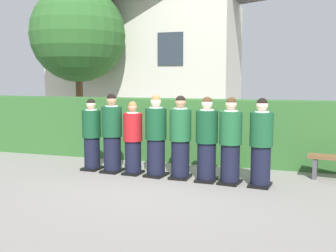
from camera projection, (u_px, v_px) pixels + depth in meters
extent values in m
plane|color=gray|center=(168.00, 177.00, 8.18)|extent=(60.00, 60.00, 0.00)
cylinder|color=black|center=(92.00, 153.00, 8.83)|extent=(0.34, 0.34, 0.72)
cube|color=black|center=(92.00, 168.00, 8.87)|extent=(0.38, 0.46, 0.05)
cylinder|color=#144728|center=(91.00, 124.00, 8.76)|extent=(0.41, 0.41, 0.59)
cylinder|color=white|center=(91.00, 110.00, 8.72)|extent=(0.25, 0.25, 0.03)
cube|color=gold|center=(96.00, 118.00, 8.92)|extent=(0.04, 0.01, 0.26)
sphere|color=beige|center=(91.00, 105.00, 8.71)|extent=(0.20, 0.20, 0.20)
sphere|color=black|center=(91.00, 103.00, 8.70)|extent=(0.19, 0.19, 0.19)
cylinder|color=black|center=(112.00, 154.00, 8.61)|extent=(0.37, 0.37, 0.77)
cube|color=black|center=(113.00, 171.00, 8.65)|extent=(0.42, 0.50, 0.05)
cylinder|color=#144728|center=(112.00, 121.00, 8.52)|extent=(0.44, 0.44, 0.64)
cylinder|color=white|center=(112.00, 106.00, 8.49)|extent=(0.27, 0.27, 0.03)
cube|color=navy|center=(116.00, 115.00, 8.70)|extent=(0.04, 0.01, 0.28)
sphere|color=tan|center=(111.00, 100.00, 8.47)|extent=(0.22, 0.22, 0.22)
sphere|color=black|center=(111.00, 99.00, 8.47)|extent=(0.20, 0.20, 0.20)
cube|color=white|center=(118.00, 125.00, 8.79)|extent=(0.15, 0.02, 0.20)
cylinder|color=black|center=(133.00, 157.00, 8.42)|extent=(0.34, 0.34, 0.70)
cube|color=black|center=(133.00, 173.00, 8.46)|extent=(0.38, 0.46, 0.05)
cylinder|color=#AD191E|center=(133.00, 127.00, 8.34)|extent=(0.40, 0.40, 0.58)
cylinder|color=white|center=(133.00, 113.00, 8.31)|extent=(0.25, 0.25, 0.03)
cube|color=gold|center=(137.00, 121.00, 8.50)|extent=(0.04, 0.01, 0.26)
sphere|color=tan|center=(133.00, 107.00, 8.29)|extent=(0.20, 0.20, 0.20)
sphere|color=olive|center=(133.00, 106.00, 8.29)|extent=(0.18, 0.18, 0.18)
cylinder|color=black|center=(156.00, 158.00, 8.23)|extent=(0.37, 0.37, 0.77)
cube|color=black|center=(156.00, 175.00, 8.28)|extent=(0.44, 0.52, 0.05)
cylinder|color=#144728|center=(156.00, 124.00, 8.15)|extent=(0.43, 0.43, 0.64)
cylinder|color=white|center=(156.00, 108.00, 8.11)|extent=(0.27, 0.27, 0.03)
cube|color=navy|center=(160.00, 117.00, 8.32)|extent=(0.04, 0.02, 0.28)
sphere|color=beige|center=(156.00, 102.00, 8.10)|extent=(0.22, 0.22, 0.22)
sphere|color=olive|center=(156.00, 100.00, 8.10)|extent=(0.20, 0.20, 0.20)
cube|color=white|center=(162.00, 127.00, 8.41)|extent=(0.15, 0.03, 0.20)
cylinder|color=black|center=(180.00, 159.00, 8.06)|extent=(0.37, 0.37, 0.77)
cube|color=black|center=(180.00, 177.00, 8.11)|extent=(0.39, 0.48, 0.05)
cylinder|color=#1E5B33|center=(180.00, 125.00, 7.98)|extent=(0.43, 0.43, 0.63)
cylinder|color=white|center=(181.00, 109.00, 7.94)|extent=(0.27, 0.27, 0.03)
cube|color=gold|center=(183.00, 117.00, 8.16)|extent=(0.04, 0.01, 0.28)
sphere|color=tan|center=(181.00, 102.00, 7.93)|extent=(0.22, 0.22, 0.22)
sphere|color=black|center=(181.00, 101.00, 7.93)|extent=(0.20, 0.20, 0.20)
cylinder|color=black|center=(206.00, 162.00, 7.83)|extent=(0.36, 0.36, 0.76)
cube|color=black|center=(206.00, 180.00, 7.87)|extent=(0.40, 0.48, 0.05)
cylinder|color=#144728|center=(207.00, 127.00, 7.75)|extent=(0.43, 0.43, 0.63)
cylinder|color=white|center=(207.00, 110.00, 7.71)|extent=(0.27, 0.27, 0.03)
cube|color=#236038|center=(209.00, 119.00, 7.93)|extent=(0.04, 0.01, 0.28)
sphere|color=beige|center=(207.00, 104.00, 7.70)|extent=(0.21, 0.21, 0.21)
sphere|color=#472D19|center=(207.00, 102.00, 7.70)|extent=(0.20, 0.20, 0.20)
cube|color=white|center=(210.00, 130.00, 8.02)|extent=(0.15, 0.01, 0.20)
cylinder|color=black|center=(230.00, 164.00, 7.65)|extent=(0.36, 0.36, 0.76)
cube|color=black|center=(230.00, 182.00, 7.69)|extent=(0.45, 0.52, 0.05)
cylinder|color=#1E5B33|center=(231.00, 128.00, 7.57)|extent=(0.43, 0.43, 0.63)
cylinder|color=white|center=(231.00, 111.00, 7.53)|extent=(0.27, 0.27, 0.03)
cube|color=navy|center=(234.00, 120.00, 7.73)|extent=(0.04, 0.02, 0.28)
sphere|color=beige|center=(231.00, 105.00, 7.52)|extent=(0.21, 0.21, 0.21)
sphere|color=#472D19|center=(231.00, 103.00, 7.51)|extent=(0.20, 0.20, 0.20)
cube|color=white|center=(235.00, 131.00, 7.82)|extent=(0.15, 0.03, 0.20)
cylinder|color=black|center=(260.00, 166.00, 7.45)|extent=(0.36, 0.36, 0.76)
cube|color=black|center=(260.00, 185.00, 7.49)|extent=(0.43, 0.51, 0.05)
cylinder|color=#19512D|center=(261.00, 129.00, 7.36)|extent=(0.43, 0.43, 0.63)
cylinder|color=white|center=(262.00, 112.00, 7.33)|extent=(0.27, 0.27, 0.03)
cube|color=gold|center=(264.00, 121.00, 7.53)|extent=(0.04, 0.02, 0.28)
sphere|color=beige|center=(262.00, 105.00, 7.31)|extent=(0.21, 0.21, 0.21)
sphere|color=black|center=(262.00, 103.00, 7.31)|extent=(0.20, 0.20, 0.20)
cube|color=#33662D|center=(189.00, 130.00, 9.66)|extent=(11.48, 0.70, 1.51)
cube|color=beige|center=(148.00, 68.00, 15.90)|extent=(6.91, 3.82, 4.84)
cube|color=#2D3842|center=(88.00, 51.00, 14.48)|extent=(0.90, 0.04, 1.10)
cube|color=#2D3842|center=(170.00, 49.00, 13.54)|extent=(0.90, 0.04, 1.10)
cylinder|color=brown|center=(80.00, 108.00, 13.65)|extent=(0.24, 0.24, 1.98)
sphere|color=#2D6028|center=(78.00, 34.00, 13.36)|extent=(3.17, 3.17, 3.17)
cube|color=#4C4C51|center=(315.00, 168.00, 8.08)|extent=(0.12, 0.33, 0.42)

